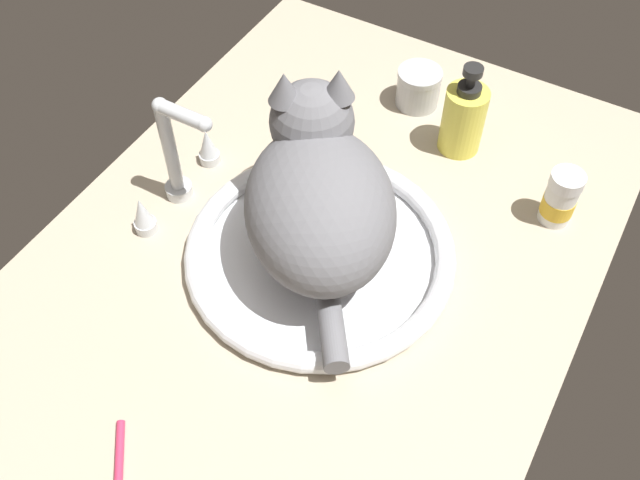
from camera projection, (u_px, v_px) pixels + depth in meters
The scene contains 7 objects.
countertop at pixel (307, 273), 100.18cm from camera, with size 108.34×72.34×3.00cm, color #B7A88E.
sink_basin at pixel (320, 252), 98.95cm from camera, with size 37.26×37.26×2.84cm.
faucet at pixel (176, 162), 101.55cm from camera, with size 18.91×10.18×18.29cm.
cat at pixel (318, 191), 92.29cm from camera, with size 33.08×30.88×21.13cm.
soap_pump_bottle at pixel (463, 118), 109.02cm from camera, with size 6.52×6.52×15.34cm.
metal_jar at pixel (418, 88), 117.43cm from camera, with size 7.22×7.22×6.44cm.
pill_bottle at pixel (560, 199), 101.21cm from camera, with size 4.79×4.79×8.88cm.
Camera 1 is at (-49.86, -30.60, 82.98)cm, focal length 40.44 mm.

